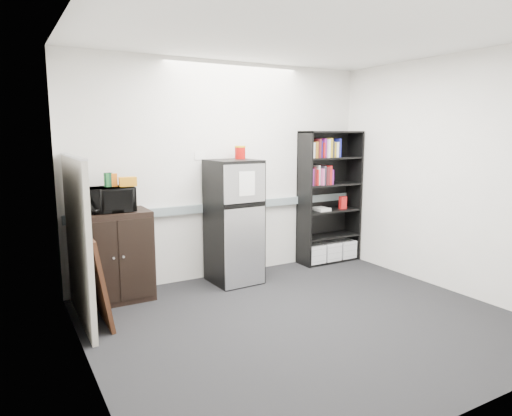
% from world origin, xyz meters
% --- Properties ---
extents(floor, '(4.00, 4.00, 0.00)m').
position_xyz_m(floor, '(0.00, 0.00, 0.00)').
color(floor, black).
rests_on(floor, ground).
extents(wall_back, '(4.00, 0.02, 2.70)m').
position_xyz_m(wall_back, '(0.00, 1.75, 1.35)').
color(wall_back, white).
rests_on(wall_back, floor).
extents(wall_right, '(0.02, 3.50, 2.70)m').
position_xyz_m(wall_right, '(2.00, 0.00, 1.35)').
color(wall_right, white).
rests_on(wall_right, floor).
extents(wall_left, '(0.02, 3.50, 2.70)m').
position_xyz_m(wall_left, '(-2.00, 0.00, 1.35)').
color(wall_left, white).
rests_on(wall_left, floor).
extents(ceiling, '(4.00, 3.50, 0.02)m').
position_xyz_m(ceiling, '(0.00, 0.00, 2.70)').
color(ceiling, white).
rests_on(ceiling, wall_back).
extents(electrical_raceway, '(3.92, 0.05, 0.10)m').
position_xyz_m(electrical_raceway, '(0.00, 1.72, 0.90)').
color(electrical_raceway, gray).
rests_on(electrical_raceway, wall_back).
extents(wall_note, '(0.14, 0.00, 0.10)m').
position_xyz_m(wall_note, '(-0.35, 1.74, 1.55)').
color(wall_note, white).
rests_on(wall_note, wall_back).
extents(bookshelf, '(0.90, 0.34, 1.85)m').
position_xyz_m(bookshelf, '(1.53, 1.57, 0.91)').
color(bookshelf, black).
rests_on(bookshelf, floor).
extents(cubicle_partition, '(0.06, 1.30, 1.62)m').
position_xyz_m(cubicle_partition, '(-1.90, 1.08, 0.81)').
color(cubicle_partition, '#9F988D').
rests_on(cubicle_partition, floor).
extents(cabinet, '(0.79, 0.53, 0.99)m').
position_xyz_m(cabinet, '(-1.49, 1.50, 0.50)').
color(cabinet, black).
rests_on(cabinet, floor).
extents(microwave, '(0.48, 0.33, 0.26)m').
position_xyz_m(microwave, '(-1.49, 1.48, 1.12)').
color(microwave, black).
rests_on(microwave, cabinet).
extents(snack_box_a, '(0.08, 0.07, 0.15)m').
position_xyz_m(snack_box_a, '(-1.50, 1.52, 1.33)').
color(snack_box_a, '#1A5B27').
rests_on(snack_box_a, microwave).
extents(snack_box_b, '(0.08, 0.06, 0.15)m').
position_xyz_m(snack_box_b, '(-1.50, 1.52, 1.33)').
color(snack_box_b, '#0B341F').
rests_on(snack_box_b, microwave).
extents(snack_box_c, '(0.08, 0.06, 0.14)m').
position_xyz_m(snack_box_c, '(-1.44, 1.52, 1.33)').
color(snack_box_c, orange).
rests_on(snack_box_c, microwave).
extents(snack_bag, '(0.19, 0.12, 0.10)m').
position_xyz_m(snack_bag, '(-1.31, 1.47, 1.31)').
color(snack_bag, orange).
rests_on(snack_bag, microwave).
extents(refrigerator, '(0.59, 0.62, 1.51)m').
position_xyz_m(refrigerator, '(-0.05, 1.42, 0.75)').
color(refrigerator, black).
rests_on(refrigerator, floor).
extents(coffee_can, '(0.13, 0.13, 0.18)m').
position_xyz_m(coffee_can, '(0.10, 1.55, 1.60)').
color(coffee_can, '#A70B07').
rests_on(coffee_can, refrigerator).
extents(framed_poster, '(0.17, 0.69, 0.88)m').
position_xyz_m(framed_poster, '(-1.77, 0.95, 0.44)').
color(framed_poster, black).
rests_on(framed_poster, floor).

